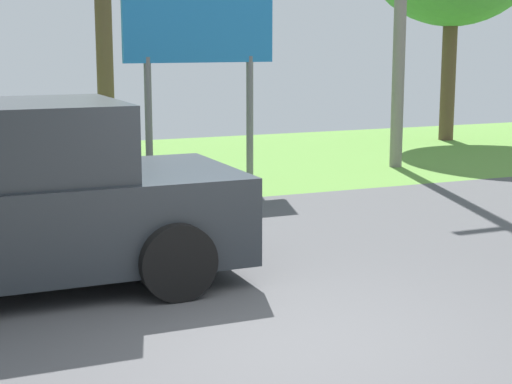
{
  "coord_description": "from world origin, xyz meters",
  "views": [
    {
      "loc": [
        -2.78,
        -5.86,
        2.49
      ],
      "look_at": [
        0.13,
        1.0,
        1.1
      ],
      "focal_mm": 57.82,
      "sensor_mm": 36.0,
      "label": 1
    }
  ],
  "objects": [
    {
      "name": "ground_plane",
      "position": [
        0.0,
        2.95,
        -0.05
      ],
      "size": [
        40.0,
        22.0,
        0.2
      ],
      "color": "#4C4C4F"
    },
    {
      "name": "roadside_billboard",
      "position": [
        1.77,
        7.25,
        2.55
      ],
      "size": [
        2.6,
        0.12,
        3.5
      ],
      "color": "slate",
      "rests_on": "ground_plane"
    }
  ]
}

